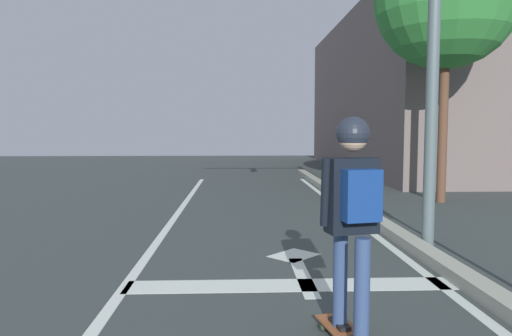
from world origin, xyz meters
TOP-DOWN VIEW (x-y plane):
  - lane_line_center at (-0.23, 6.00)m, footprint 0.12×20.00m
  - lane_line_curbside at (2.98, 6.00)m, footprint 0.12×20.00m
  - stop_bar at (1.45, 5.58)m, footprint 3.37×0.40m
  - lane_arrow_stem at (1.62, 5.88)m, footprint 0.16×1.40m
  - lane_arrow_head at (1.62, 6.73)m, footprint 0.71×0.71m
  - curb_strip at (3.23, 6.00)m, footprint 0.24×24.00m
  - skater at (1.73, 4.20)m, footprint 0.44×0.61m
  - building_block at (9.64, 19.68)m, footprint 9.02×14.00m

SIDE VIEW (x-z plane):
  - lane_line_center at x=-0.23m, z-range 0.00..0.01m
  - lane_line_curbside at x=2.98m, z-range 0.00..0.01m
  - stop_bar at x=1.45m, z-range 0.00..0.01m
  - lane_arrow_stem at x=1.62m, z-range 0.00..0.01m
  - lane_arrow_head at x=1.62m, z-range 0.00..0.01m
  - curb_strip at x=3.23m, z-range 0.00..0.14m
  - skater at x=1.73m, z-range 0.28..1.89m
  - building_block at x=9.64m, z-range 0.00..6.03m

